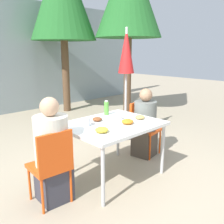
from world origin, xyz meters
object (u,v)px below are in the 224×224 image
at_px(chair_left, 52,162).
at_px(closed_umbrella, 126,59).
at_px(chair_right, 142,124).
at_px(person_left, 52,154).
at_px(salad_bowl, 117,117).
at_px(bottle, 106,108).
at_px(drinking_cup, 87,122).
at_px(person_right, 145,125).

height_order(chair_left, closed_umbrella, closed_umbrella).
xyz_separation_m(chair_left, chair_right, (1.82, 0.24, 0.00)).
relative_size(chair_right, closed_umbrella, 0.41).
relative_size(person_left, salad_bowl, 8.25).
height_order(chair_left, chair_right, same).
relative_size(bottle, drinking_cup, 2.03).
bearing_deg(person_left, chair_left, -121.94).
xyz_separation_m(chair_left, person_left, (0.06, 0.08, 0.05)).
bearing_deg(chair_left, bottle, 22.38).
distance_m(person_left, drinking_cup, 0.60).
xyz_separation_m(chair_left, closed_umbrella, (2.20, 0.97, 1.01)).
bearing_deg(bottle, closed_umbrella, 29.22).
bearing_deg(closed_umbrella, chair_right, -117.74).
height_order(person_right, salad_bowl, person_right).
xyz_separation_m(bottle, salad_bowl, (-0.06, -0.28, -0.08)).
distance_m(drinking_cup, salad_bowl, 0.50).
distance_m(person_left, salad_bowl, 1.07).
relative_size(chair_right, person_right, 0.78).
xyz_separation_m(drinking_cup, salad_bowl, (0.50, -0.03, -0.03)).
bearing_deg(person_left, closed_umbrella, 26.61).
bearing_deg(salad_bowl, person_left, -178.30).
relative_size(chair_left, bottle, 4.04).
bearing_deg(salad_bowl, chair_left, -174.43).
distance_m(chair_right, bottle, 0.76).
bearing_deg(person_left, person_right, 6.53).
relative_size(person_left, person_right, 1.09).
height_order(chair_right, drinking_cup, chair_right).
height_order(closed_umbrella, bottle, closed_umbrella).
xyz_separation_m(chair_left, bottle, (1.16, 0.38, 0.35)).
distance_m(person_left, person_right, 1.73).
distance_m(bottle, drinking_cup, 0.62).
relative_size(chair_right, drinking_cup, 8.19).
height_order(person_right, drinking_cup, person_right).
bearing_deg(drinking_cup, salad_bowl, -3.12).
xyz_separation_m(chair_left, salad_bowl, (1.10, 0.11, 0.27)).
relative_size(chair_left, person_right, 0.78).
xyz_separation_m(chair_right, person_right, (-0.04, -0.09, 0.01)).
bearing_deg(chair_right, chair_left, -1.49).
xyz_separation_m(chair_left, person_right, (1.78, 0.15, 0.01)).
bearing_deg(salad_bowl, person_right, 3.58).
height_order(closed_umbrella, salad_bowl, closed_umbrella).
bearing_deg(chair_right, person_right, 58.06).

